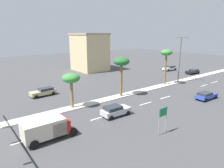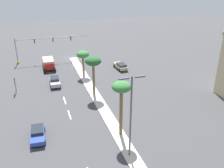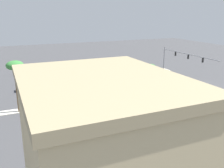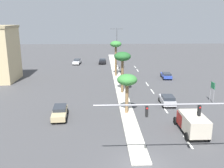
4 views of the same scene
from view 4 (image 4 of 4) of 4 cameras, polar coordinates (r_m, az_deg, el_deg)
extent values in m
plane|color=#424244|center=(46.83, 1.77, -0.46)|extent=(160.00, 160.00, 0.00)
cube|color=beige|center=(54.06, 1.19, 1.68)|extent=(1.80, 67.36, 0.12)
cube|color=silver|center=(27.38, 16.93, -12.51)|extent=(0.20, 2.80, 0.01)
cube|color=silver|center=(35.62, 12.02, -5.72)|extent=(0.20, 2.80, 0.01)
cube|color=silver|center=(43.88, 9.18, -1.68)|extent=(0.20, 2.80, 0.01)
cube|color=silver|center=(48.60, 8.02, -0.02)|extent=(0.20, 2.80, 0.01)
cube|color=silver|center=(61.40, 5.82, 3.13)|extent=(0.20, 2.80, 0.01)
cube|color=silver|center=(65.93, 5.25, 3.94)|extent=(0.20, 2.80, 0.01)
cylinder|color=gray|center=(21.44, 19.35, -4.35)|extent=(17.17, 0.16, 0.16)
cube|color=black|center=(21.62, 19.23, -5.73)|extent=(0.20, 0.32, 0.90)
sphere|color=red|center=(21.42, 19.41, -5.08)|extent=(0.18, 0.18, 0.18)
cube|color=black|center=(20.45, 7.91, -6.19)|extent=(0.20, 0.32, 0.90)
sphere|color=red|center=(20.23, 8.00, -5.51)|extent=(0.18, 0.18, 0.18)
cylinder|color=gray|center=(39.94, 22.18, -1.98)|extent=(0.10, 0.10, 3.04)
cylinder|color=gray|center=(40.96, 21.52, -1.52)|extent=(0.10, 0.10, 3.04)
cube|color=#19723F|center=(40.19, 21.99, -0.31)|extent=(0.08, 1.30, 0.93)
cylinder|color=olive|center=(32.93, 3.39, -3.20)|extent=(0.44, 0.44, 4.02)
ellipsoid|color=#387F38|center=(32.26, 3.46, 0.98)|extent=(2.61, 2.61, 1.44)
cylinder|color=brown|center=(41.82, 2.36, 1.83)|extent=(0.43, 0.43, 5.62)
ellipsoid|color=#235B28|center=(41.21, 2.41, 6.29)|extent=(2.74, 2.74, 1.50)
cylinder|color=brown|center=(54.21, 0.86, 5.25)|extent=(0.42, 0.42, 6.44)
ellipsoid|color=#387F38|center=(53.74, 0.87, 9.09)|extent=(2.42, 2.42, 1.33)
cylinder|color=#515459|center=(58.24, 1.07, 7.67)|extent=(0.20, 0.20, 10.00)
cube|color=#515459|center=(57.80, 0.18, 12.45)|extent=(1.10, 0.24, 0.16)
cube|color=#515459|center=(57.91, 2.01, 12.44)|extent=(1.10, 0.24, 0.16)
cube|color=silver|center=(70.01, -7.99, 5.00)|extent=(2.08, 4.63, 0.60)
cube|color=#262B33|center=(70.47, -7.93, 5.49)|extent=(1.75, 2.59, 0.43)
cylinder|color=black|center=(68.38, -7.51, 4.53)|extent=(0.27, 0.65, 0.64)
cylinder|color=black|center=(68.67, -8.89, 4.53)|extent=(0.27, 0.65, 0.64)
cylinder|color=black|center=(71.46, -7.11, 4.98)|extent=(0.27, 0.65, 0.64)
cylinder|color=black|center=(71.73, -8.43, 4.97)|extent=(0.27, 0.65, 0.64)
cube|color=#2D47AD|center=(53.98, 12.23, 1.91)|extent=(1.98, 4.31, 0.56)
cube|color=#262B33|center=(53.37, 12.36, 2.28)|extent=(1.70, 2.41, 0.38)
cylinder|color=black|center=(55.30, 11.08, 1.97)|extent=(0.26, 0.65, 0.64)
cylinder|color=black|center=(55.61, 12.76, 1.96)|extent=(0.26, 0.65, 0.64)
cylinder|color=black|center=(52.47, 11.63, 1.26)|extent=(0.26, 0.65, 0.64)
cylinder|color=black|center=(52.80, 13.39, 1.25)|extent=(0.26, 0.65, 0.64)
cube|color=black|center=(70.33, -2.19, 5.16)|extent=(2.00, 4.22, 0.57)
cube|color=#262B33|center=(70.77, -2.18, 5.61)|extent=(1.73, 2.35, 0.38)
cylinder|color=black|center=(68.92, -1.52, 4.73)|extent=(0.25, 0.65, 0.64)
cylinder|color=black|center=(69.00, -2.95, 4.73)|extent=(0.25, 0.65, 0.64)
cylinder|color=black|center=(71.78, -1.45, 5.13)|extent=(0.25, 0.65, 0.64)
cylinder|color=black|center=(71.85, -2.83, 5.13)|extent=(0.25, 0.65, 0.64)
cube|color=#B2B2B7|center=(37.57, 12.43, -3.60)|extent=(1.95, 4.09, 0.69)
cube|color=#262B33|center=(36.93, 12.64, -3.00)|extent=(1.70, 2.28, 0.46)
cylinder|color=black|center=(38.81, 10.73, -3.45)|extent=(0.24, 0.65, 0.64)
cylinder|color=black|center=(39.17, 13.18, -3.41)|extent=(0.24, 0.65, 0.64)
cylinder|color=black|center=(36.19, 11.55, -4.83)|extent=(0.24, 0.65, 0.64)
cylinder|color=black|center=(36.58, 14.18, -4.78)|extent=(0.24, 0.65, 0.64)
cube|color=tan|center=(32.46, -11.84, -6.53)|extent=(2.02, 4.53, 0.67)
cube|color=#262B33|center=(32.79, -11.80, -5.31)|extent=(1.71, 2.53, 0.40)
cylinder|color=black|center=(31.08, -10.55, -8.10)|extent=(0.26, 0.65, 0.64)
cylinder|color=black|center=(31.26, -13.58, -8.14)|extent=(0.26, 0.65, 0.64)
cylinder|color=black|center=(33.95, -10.19, -6.09)|extent=(0.26, 0.65, 0.64)
cylinder|color=black|center=(34.11, -12.95, -6.14)|extent=(0.26, 0.65, 0.64)
cube|color=#B21E19|center=(29.99, 17.05, -7.65)|extent=(2.21, 1.99, 1.43)
cube|color=beige|center=(28.58, 18.10, -8.50)|extent=(2.21, 4.22, 1.76)
cylinder|color=black|center=(31.03, 14.24, -8.10)|extent=(0.28, 0.90, 0.90)
cylinder|color=black|center=(31.72, 18.10, -7.88)|extent=(0.28, 0.90, 0.90)
cylinder|color=black|center=(27.41, 16.74, -11.43)|extent=(0.28, 0.90, 0.90)
cylinder|color=black|center=(28.19, 21.06, -11.06)|extent=(0.28, 0.90, 0.90)
camera|label=1|loc=(34.39, 55.54, 6.04)|focal=32.02mm
camera|label=2|loc=(81.11, 7.14, 19.95)|focal=40.50mm
camera|label=3|loc=(64.58, -35.36, 13.83)|focal=40.44mm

